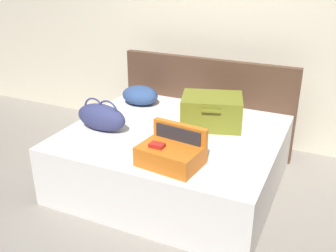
{
  "coord_description": "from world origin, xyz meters",
  "views": [
    {
      "loc": [
        1.31,
        -2.55,
        2.0
      ],
      "look_at": [
        0.0,
        0.28,
        0.64
      ],
      "focal_mm": 41.66,
      "sensor_mm": 36.0,
      "label": 1
    }
  ],
  "objects_px": {
    "duffel_bag": "(101,117)",
    "hard_case_medium": "(171,153)",
    "hard_case_large": "(212,111)",
    "pillow_near_headboard": "(140,95)",
    "bed": "(174,157)"
  },
  "relations": [
    {
      "from": "hard_case_medium",
      "to": "duffel_bag",
      "type": "xyz_separation_m",
      "value": [
        -0.83,
        0.32,
        0.03
      ]
    },
    {
      "from": "bed",
      "to": "hard_case_medium",
      "type": "height_order",
      "value": "hard_case_medium"
    },
    {
      "from": "duffel_bag",
      "to": "hard_case_medium",
      "type": "bearing_deg",
      "value": -20.83
    },
    {
      "from": "hard_case_large",
      "to": "hard_case_medium",
      "type": "bearing_deg",
      "value": -109.25
    },
    {
      "from": "bed",
      "to": "duffel_bag",
      "type": "bearing_deg",
      "value": -157.51
    },
    {
      "from": "hard_case_large",
      "to": "pillow_near_headboard",
      "type": "bearing_deg",
      "value": 148.58
    },
    {
      "from": "pillow_near_headboard",
      "to": "duffel_bag",
      "type": "bearing_deg",
      "value": -89.11
    },
    {
      "from": "hard_case_large",
      "to": "bed",
      "type": "bearing_deg",
      "value": -151.01
    },
    {
      "from": "bed",
      "to": "hard_case_large",
      "type": "height_order",
      "value": "hard_case_large"
    },
    {
      "from": "bed",
      "to": "pillow_near_headboard",
      "type": "distance_m",
      "value": 0.87
    },
    {
      "from": "hard_case_medium",
      "to": "pillow_near_headboard",
      "type": "xyz_separation_m",
      "value": [
        -0.85,
        1.06,
        0.0
      ]
    },
    {
      "from": "bed",
      "to": "hard_case_large",
      "type": "bearing_deg",
      "value": 45.96
    },
    {
      "from": "duffel_bag",
      "to": "pillow_near_headboard",
      "type": "relative_size",
      "value": 1.27
    },
    {
      "from": "duffel_bag",
      "to": "bed",
      "type": "bearing_deg",
      "value": 22.49
    },
    {
      "from": "bed",
      "to": "hard_case_medium",
      "type": "relative_size",
      "value": 3.81
    }
  ]
}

